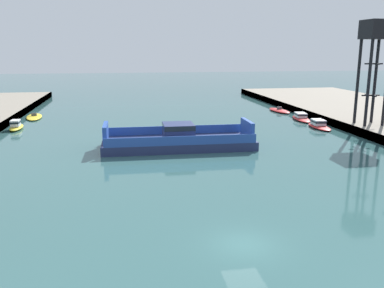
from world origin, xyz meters
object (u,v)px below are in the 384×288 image
at_px(moored_boat_mid_left, 34,117).
at_px(crane_tower, 376,41).
at_px(moored_boat_near_left, 301,117).
at_px(moored_boat_upstream_a, 16,126).
at_px(moored_boat_mid_right, 279,110).
at_px(moored_boat_far_left, 319,125).
at_px(chain_ferry, 178,140).

xyz_separation_m(moored_boat_mid_left, crane_tower, (52.54, -22.53, 13.24)).
relative_size(moored_boat_near_left, moored_boat_upstream_a, 1.36).
bearing_deg(moored_boat_mid_left, moored_boat_mid_right, -0.48).
bearing_deg(moored_boat_mid_right, moored_boat_near_left, -88.79).
height_order(moored_boat_far_left, crane_tower, crane_tower).
height_order(moored_boat_upstream_a, crane_tower, crane_tower).
xyz_separation_m(chain_ferry, crane_tower, (29.55, 5.07, 12.44)).
height_order(moored_boat_near_left, moored_boat_mid_right, moored_boat_near_left).
relative_size(chain_ferry, moored_boat_upstream_a, 3.44).
bearing_deg(moored_boat_far_left, moored_boat_mid_left, 159.15).
distance_m(chain_ferry, moored_boat_upstream_a, 28.50).
relative_size(moored_boat_upstream_a, crane_tower, 0.37).
bearing_deg(moored_boat_mid_right, moored_boat_far_left, -90.51).
xyz_separation_m(moored_boat_near_left, moored_boat_far_left, (-0.37, -7.59, 0.03)).
bearing_deg(moored_boat_near_left, moored_boat_far_left, -92.76).
xyz_separation_m(moored_boat_near_left, moored_boat_mid_left, (-47.37, 10.31, -0.26)).
height_order(chain_ferry, moored_boat_mid_left, chain_ferry).
xyz_separation_m(moored_boat_far_left, moored_boat_upstream_a, (-47.46, 6.50, 0.09)).
height_order(moored_boat_mid_right, moored_boat_upstream_a, moored_boat_upstream_a).
bearing_deg(moored_boat_mid_right, moored_boat_mid_left, 179.52).
bearing_deg(moored_boat_mid_left, moored_boat_upstream_a, -92.27).
height_order(moored_boat_near_left, crane_tower, crane_tower).
xyz_separation_m(moored_boat_near_left, crane_tower, (5.17, -12.22, 12.97)).
height_order(moored_boat_mid_left, moored_boat_mid_right, moored_boat_mid_right).
xyz_separation_m(moored_boat_near_left, moored_boat_mid_right, (-0.21, 9.92, -0.20)).
relative_size(moored_boat_near_left, moored_boat_mid_right, 0.98).
bearing_deg(moored_boat_far_left, crane_tower, -39.91).
height_order(moored_boat_mid_left, crane_tower, crane_tower).
distance_m(chain_ferry, moored_boat_far_left, 25.90).
xyz_separation_m(moored_boat_far_left, crane_tower, (5.54, -4.63, 12.95)).
distance_m(moored_boat_near_left, moored_boat_far_left, 7.60).
bearing_deg(moored_boat_mid_left, chain_ferry, -50.21).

